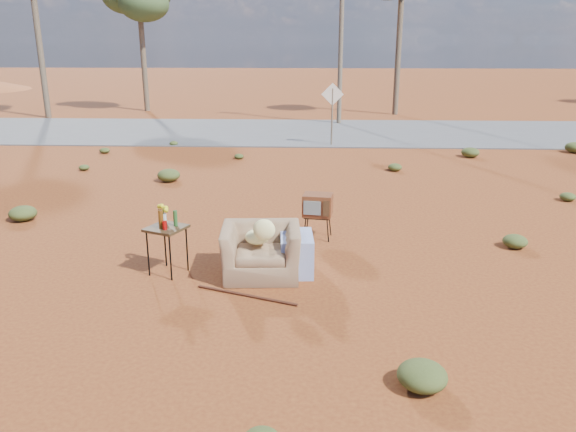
{
  "coord_description": "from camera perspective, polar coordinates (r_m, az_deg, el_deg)",
  "views": [
    {
      "loc": [
        0.8,
        -7.91,
        3.6
      ],
      "look_at": [
        0.42,
        0.99,
        0.8
      ],
      "focal_mm": 35.0,
      "sensor_mm": 36.0,
      "label": 1
    }
  ],
  "objects": [
    {
      "name": "ground",
      "position": [
        8.72,
        -3.04,
        -6.94
      ],
      "size": [
        140.0,
        140.0,
        0.0
      ],
      "primitive_type": "plane",
      "color": "brown",
      "rests_on": "ground"
    },
    {
      "name": "rusty_bar",
      "position": [
        8.33,
        -4.24,
        -8.03
      ],
      "size": [
        1.53,
        0.62,
        0.04
      ],
      "primitive_type": "cylinder",
      "rotation": [
        0.0,
        1.57,
        -0.36
      ],
      "color": "#4B2314",
      "rests_on": "ground"
    },
    {
      "name": "scrub_patch",
      "position": [
        12.89,
        -4.88,
        1.82
      ],
      "size": [
        17.49,
        8.07,
        0.33
      ],
      "color": "#3C4A20",
      "rests_on": "ground"
    },
    {
      "name": "highway",
      "position": [
        23.2,
        0.44,
        8.57
      ],
      "size": [
        140.0,
        7.0,
        0.04
      ],
      "primitive_type": "cube",
      "color": "#565659",
      "rests_on": "ground"
    },
    {
      "name": "road_sign",
      "position": [
        20.03,
        4.53,
        11.38
      ],
      "size": [
        0.78,
        0.06,
        2.19
      ],
      "color": "brown",
      "rests_on": "ground"
    },
    {
      "name": "tv_unit",
      "position": [
        10.5,
        3.03,
        1.05
      ],
      "size": [
        0.59,
        0.51,
        0.86
      ],
      "rotation": [
        0.0,
        0.0,
        -0.14
      ],
      "color": "black",
      "rests_on": "ground"
    },
    {
      "name": "armchair",
      "position": [
        8.9,
        -2.07,
        -2.94
      ],
      "size": [
        1.48,
        1.01,
        1.07
      ],
      "rotation": [
        0.0,
        0.0,
        0.07
      ],
      "color": "#806146",
      "rests_on": "ground"
    },
    {
      "name": "eucalyptus_near_left",
      "position": [
        31.23,
        -14.87,
        20.29
      ],
      "size": [
        3.2,
        3.2,
        6.6
      ],
      "color": "brown",
      "rests_on": "ground"
    },
    {
      "name": "side_table",
      "position": [
        9.08,
        -12.35,
        -0.85
      ],
      "size": [
        0.72,
        0.72,
        1.09
      ],
      "rotation": [
        0.0,
        0.0,
        -0.41
      ],
      "color": "#382714",
      "rests_on": "ground"
    },
    {
      "name": "utility_pole_center",
      "position": [
        25.44,
        5.43,
        18.6
      ],
      "size": [
        1.4,
        0.2,
        8.0
      ],
      "color": "brown",
      "rests_on": "ground"
    }
  ]
}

